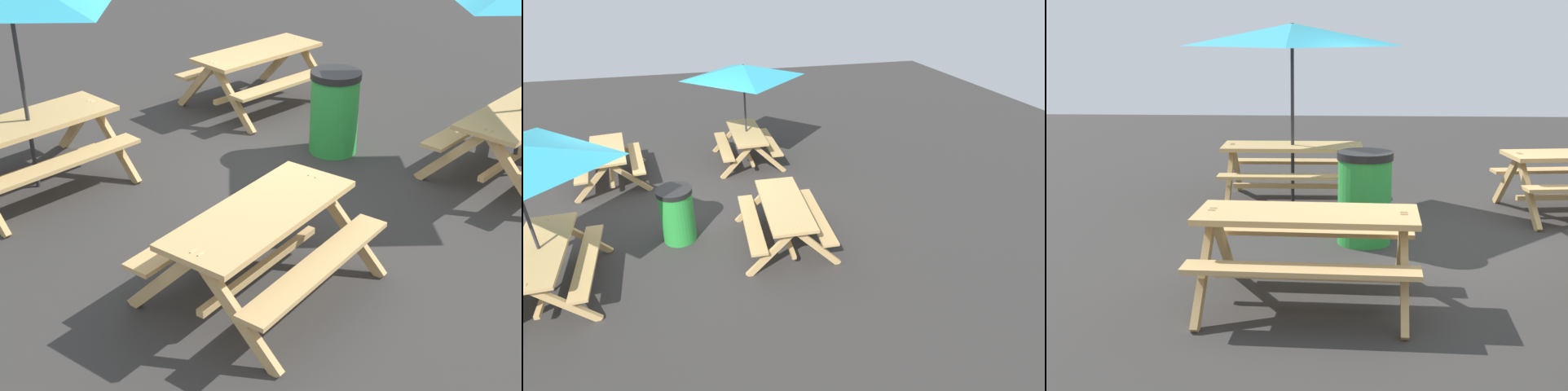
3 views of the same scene
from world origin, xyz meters
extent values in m
plane|color=#33302D|center=(0.00, 0.00, 0.00)|extent=(24.00, 24.00, 0.00)
cube|color=tan|center=(-1.85, 1.25, 0.45)|extent=(1.80, 0.29, 0.04)
cube|color=tan|center=(-2.63, 1.42, 0.37)|extent=(0.07, 0.80, 0.81)
cube|color=tan|center=(-1.07, 1.44, 0.37)|extent=(0.07, 0.80, 0.81)
cube|color=tan|center=(-1.09, 2.17, 0.37)|extent=(0.07, 0.80, 0.81)
cube|color=tan|center=(-1.86, 1.80, 0.22)|extent=(1.56, 0.10, 0.06)
cube|color=tan|center=(1.68, 1.31, 0.74)|extent=(1.88, 0.93, 0.05)
cube|color=tan|center=(1.75, 0.77, 0.45)|extent=(1.82, 0.50, 0.04)
cube|color=tan|center=(1.60, 1.86, 0.45)|extent=(1.82, 0.50, 0.04)
cube|color=tan|center=(0.95, 0.85, 0.37)|extent=(0.17, 0.80, 0.81)
cube|color=tan|center=(0.86, 1.57, 0.37)|extent=(0.17, 0.80, 0.81)
cube|color=tan|center=(2.50, 1.06, 0.37)|extent=(0.17, 0.80, 0.81)
cube|color=tan|center=(2.40, 1.78, 0.37)|extent=(0.17, 0.80, 0.81)
cube|color=tan|center=(1.68, 1.31, 0.22)|extent=(1.56, 0.28, 0.06)
cube|color=tan|center=(-1.50, -1.79, 0.74)|extent=(1.83, 0.77, 0.05)
cube|color=tan|center=(-1.52, -2.34, 0.45)|extent=(1.81, 0.34, 0.04)
cube|color=tan|center=(-1.47, -1.24, 0.45)|extent=(1.81, 0.34, 0.04)
cube|color=tan|center=(-2.29, -2.12, 0.37)|extent=(0.09, 0.80, 0.81)
cube|color=tan|center=(-2.26, -1.39, 0.37)|extent=(0.09, 0.80, 0.81)
cube|color=tan|center=(-0.73, -2.18, 0.37)|extent=(0.09, 0.80, 0.81)
cube|color=tan|center=(-0.70, -1.45, 0.37)|extent=(0.09, 0.80, 0.81)
cube|color=tan|center=(-1.50, -1.79, 0.22)|extent=(1.56, 0.14, 0.06)
cube|color=tan|center=(1.95, -1.75, 0.74)|extent=(1.81, 0.72, 0.05)
cube|color=tan|center=(1.95, -2.30, 0.45)|extent=(1.80, 0.28, 0.04)
cube|color=tan|center=(1.94, -1.20, 0.45)|extent=(1.80, 0.28, 0.04)
cube|color=tan|center=(1.17, -2.13, 0.37)|extent=(0.07, 0.80, 0.81)
cube|color=tan|center=(1.16, -1.40, 0.37)|extent=(0.07, 0.80, 0.81)
cube|color=tan|center=(1.95, -1.75, 0.22)|extent=(1.56, 0.09, 0.06)
cylinder|color=#2D2D33|center=(1.95, -1.75, 1.15)|extent=(0.04, 0.04, 2.30)
cylinder|color=green|center=(-0.98, -0.05, 0.45)|extent=(0.56, 0.56, 0.90)
cylinder|color=black|center=(-0.98, -0.05, 0.94)|extent=(0.59, 0.59, 0.08)
camera|label=1|loc=(5.32, 4.81, 3.55)|focal=50.00mm
camera|label=2|loc=(-7.07, -0.35, 4.14)|focal=28.00mm
camera|label=3|loc=(-1.22, -7.49, 2.18)|focal=50.00mm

